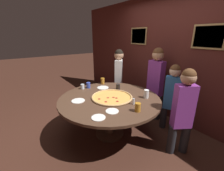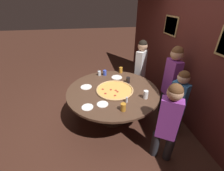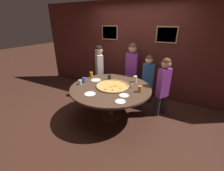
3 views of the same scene
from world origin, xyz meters
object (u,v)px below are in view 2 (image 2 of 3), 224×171
Objects in this scene: drink_cup_by_shaker at (123,107)px; drink_cup_centre_back at (99,73)px; white_plate_right_side at (87,107)px; white_plate_beside_cup at (117,77)px; drink_cup_front_edge at (121,70)px; giant_pizza at (115,90)px; dining_table at (113,95)px; diner_centre_back at (141,66)px; drink_cup_far_right at (146,95)px; condiment_shaker at (127,100)px; drink_cup_near_left at (128,80)px; white_plate_left_side at (86,87)px; drink_cup_beside_pizza at (105,73)px; white_plate_far_back at (103,104)px; diner_far_right at (171,80)px; diner_far_left at (168,120)px; diner_side_left at (178,100)px.

drink_cup_by_shaker is 1.34m from drink_cup_centre_back.
white_plate_beside_cup is at bearing 144.85° from white_plate_right_side.
giant_pizza is at bearing -20.90° from drink_cup_front_edge.
dining_table is 1.19m from diner_centre_back.
giant_pizza is 4.89× the size of drink_cup_far_right.
diner_centre_back reaches higher than condiment_shaker.
drink_cup_near_left is 0.55× the size of white_plate_left_side.
drink_cup_far_right reaches higher than white_plate_beside_cup.
drink_cup_beside_pizza is 0.81× the size of drink_cup_far_right.
giant_pizza is 0.49m from white_plate_far_back.
diner_far_right is at bearing -114.57° from diner_centre_back.
condiment_shaker is 1.09m from diner_far_right.
condiment_shaker is (0.66, -0.20, -0.01)m from drink_cup_near_left.
white_plate_far_back is at bearing -2.04° from diner_far_left.
drink_cup_centre_back is at bearing -97.50° from drink_cup_beside_pizza.
drink_cup_beside_pizza is 0.63× the size of white_plate_far_back.
white_plate_far_back is at bearing 103.61° from diner_far_right.
drink_cup_front_edge is 0.09× the size of diner_centre_back.
diner_far_left reaches higher than drink_cup_centre_back.
drink_cup_near_left is 0.51× the size of white_plate_beside_cup.
drink_cup_front_edge is at bearing 159.10° from giant_pizza.
drink_cup_centre_back reaches higher than white_plate_right_side.
giant_pizza is 0.55m from white_plate_beside_cup.
drink_cup_far_right is (1.04, 0.58, 0.01)m from drink_cup_beside_pizza.
drink_cup_beside_pizza is 0.92m from diner_centre_back.
diner_far_right reaches higher than drink_cup_beside_pizza.
diner_far_left is at bearing 38.73° from condiment_shaker.
white_plate_beside_cup and white_plate_left_side have the same top height.
diner_side_left reaches higher than white_plate_beside_cup.
white_plate_left_side is 0.14× the size of diner_far_right.
diner_far_right is at bearing 71.73° from drink_cup_near_left.
diner_far_left is (0.36, 0.56, -0.03)m from drink_cup_by_shaker.
diner_centre_back is at bearing 97.27° from drink_cup_centre_back.
white_plate_beside_cup is 0.15× the size of diner_far_right.
diner_far_right is 1.13× the size of diner_far_left.
drink_cup_by_shaker is at bearing -28.57° from condiment_shaker.
diner_centre_back is at bearing 133.72° from white_plate_right_side.
condiment_shaker reaches higher than white_plate_left_side.
diner_side_left is (1.35, 0.20, -0.10)m from diner_centre_back.
diner_far_left is at bearing 148.14° from diner_far_right.
white_plate_far_back is at bearing -43.06° from drink_cup_near_left.
drink_cup_centre_back reaches higher than white_plate_left_side.
diner_far_left reaches higher than drink_cup_near_left.
white_plate_left_side is at bearing -179.77° from white_plate_right_side.
dining_table is 0.66m from drink_cup_far_right.
dining_table is 0.69m from drink_cup_beside_pizza.
diner_far_right is (-0.40, 1.01, 0.08)m from condiment_shaker.
giant_pizza is 0.43m from condiment_shaker.
white_plate_left_side is (0.31, -0.68, 0.00)m from white_plate_beside_cup.
white_plate_left_side is at bearing -157.80° from white_plate_far_back.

